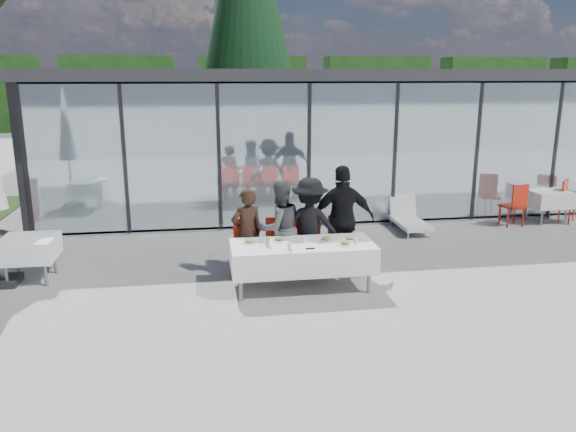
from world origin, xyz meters
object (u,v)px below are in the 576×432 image
(diner_chair_a, at_px, (247,245))
(folded_eyeglasses, at_px, (310,249))
(diner_d, at_px, (343,219))
(plate_d, at_px, (350,238))
(juice_bottle, at_px, (268,242))
(spare_table_right, at_px, (548,198))
(plate_a, at_px, (249,242))
(diner_chair_d, at_px, (342,241))
(spare_table_left, at_px, (29,249))
(diner_a, at_px, (247,233))
(plate_c, at_px, (327,239))
(dining_table, at_px, (302,256))
(diner_chair_b, at_px, (279,243))
(lounger, at_px, (408,218))
(spare_chair_b, at_px, (516,203))
(diner_chair_c, at_px, (309,242))
(plate_b, at_px, (279,239))
(plate_extra, at_px, (345,243))
(diner_c, at_px, (310,226))
(diner_b, at_px, (280,228))
(spare_chair_a, at_px, (569,199))

(diner_chair_a, bearing_deg, folded_eyeglasses, -49.72)
(diner_d, bearing_deg, diner_chair_a, 2.22)
(plate_d, bearing_deg, juice_bottle, -173.22)
(spare_table_right, bearing_deg, plate_a, -156.55)
(diner_chair_d, height_order, juice_bottle, diner_chair_d)
(spare_table_left, bearing_deg, diner_a, -5.33)
(plate_c, height_order, plate_d, same)
(dining_table, distance_m, diner_chair_b, 0.79)
(lounger, bearing_deg, folded_eyeglasses, -129.86)
(folded_eyeglasses, relative_size, lounger, 0.10)
(plate_c, height_order, juice_bottle, juice_bottle)
(spare_chair_b, bearing_deg, plate_a, -155.47)
(diner_chair_c, distance_m, juice_bottle, 1.19)
(diner_a, xyz_separation_m, plate_a, (-0.01, -0.56, 0.02))
(plate_a, xyz_separation_m, spare_table_right, (7.16, 3.11, -0.22))
(juice_bottle, height_order, spare_chair_b, spare_chair_b)
(diner_d, distance_m, plate_b, 1.28)
(plate_a, distance_m, spare_table_left, 3.68)
(diner_chair_b, distance_m, spare_table_left, 4.13)
(plate_extra, bearing_deg, plate_c, 130.57)
(diner_chair_b, distance_m, plate_c, 0.97)
(diner_a, height_order, folded_eyeglasses, diner_a)
(diner_c, xyz_separation_m, plate_c, (0.16, -0.60, -0.06))
(plate_a, height_order, spare_table_right, plate_a)
(juice_bottle, xyz_separation_m, spare_table_right, (6.90, 3.33, -0.27))
(diner_chair_b, height_order, lounger, diner_chair_b)
(diner_b, xyz_separation_m, diner_c, (0.52, 0.00, 0.01))
(diner_c, bearing_deg, spare_chair_a, -142.24)
(diner_a, xyz_separation_m, diner_chair_c, (1.07, 0.05, -0.22))
(juice_bottle, distance_m, spare_table_right, 7.66)
(diner_a, relative_size, diner_chair_c, 1.56)
(plate_b, distance_m, spare_table_left, 4.14)
(folded_eyeglasses, bearing_deg, plate_b, 129.60)
(spare_chair_b, bearing_deg, diner_chair_c, -156.49)
(diner_chair_a, bearing_deg, plate_extra, -32.04)
(juice_bottle, bearing_deg, diner_chair_c, 45.35)
(diner_b, relative_size, spare_table_left, 1.91)
(diner_chair_c, bearing_deg, spare_chair_a, 20.13)
(diner_chair_b, xyz_separation_m, folded_eyeglasses, (0.33, -1.04, 0.22))
(lounger, bearing_deg, dining_table, -133.04)
(plate_d, bearing_deg, spare_table_right, 29.71)
(spare_chair_b, height_order, lounger, spare_chair_b)
(diner_chair_d, relative_size, lounger, 0.73)
(spare_table_right, bearing_deg, spare_table_left, -168.31)
(diner_a, relative_size, plate_a, 6.04)
(plate_c, height_order, plate_extra, same)
(diner_chair_b, relative_size, diner_c, 0.58)
(folded_eyeglasses, distance_m, spare_table_right, 7.21)
(diner_chair_c, xyz_separation_m, diner_d, (0.58, -0.05, 0.39))
(diner_c, bearing_deg, plate_d, 148.64)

